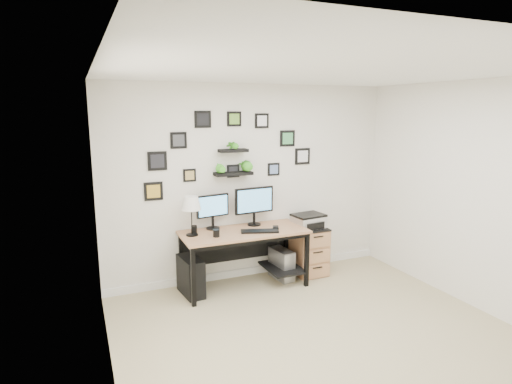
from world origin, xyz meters
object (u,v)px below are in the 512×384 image
table_lamp (191,204)px  printer (308,221)px  desk (246,239)px  file_cabinet (308,250)px  monitor_left (213,209)px  monitor_right (254,203)px  pc_tower_grey (282,264)px  mug (216,233)px  pc_tower_black (191,276)px

table_lamp → printer: size_ratio=1.08×
desk → file_cabinet: desk is taller
monitor_left → monitor_right: (0.56, -0.03, 0.04)m
desk → pc_tower_grey: desk is taller
file_cabinet → mug: bearing=-171.8°
monitor_left → file_cabinet: monitor_left is taller
mug → pc_tower_grey: bearing=9.4°
monitor_right → pc_tower_grey: size_ratio=1.28×
mug → monitor_right: bearing=26.3°
monitor_left → table_lamp: table_lamp is taller
monitor_right → printer: (0.75, -0.14, -0.29)m
desk → file_cabinet: bearing=3.5°
pc_tower_black → file_cabinet: file_cabinet is taller
desk → monitor_left: 0.57m
monitor_right → pc_tower_grey: 0.93m
pc_tower_black → file_cabinet: 1.70m
monitor_right → table_lamp: size_ratio=1.13×
pc_tower_grey → file_cabinet: bearing=5.4°
file_cabinet → pc_tower_grey: bearing=-174.6°
table_lamp → mug: table_lamp is taller
mug → pc_tower_black: (-0.30, 0.15, -0.56)m
pc_tower_grey → printer: (0.41, 0.01, 0.56)m
pc_tower_black → printer: 1.75m
desk → printer: (0.94, 0.03, 0.14)m
monitor_right → printer: 0.81m
pc_tower_black → printer: (1.67, 0.03, 0.53)m
monitor_left → pc_tower_black: 0.88m
table_lamp → mug: (0.26, -0.18, -0.35)m
file_cabinet → pc_tower_black: bearing=-178.1°
pc_tower_black → monitor_right: bearing=3.6°
table_lamp → pc_tower_black: bearing=-142.8°
pc_tower_grey → printer: bearing=1.6°
pc_tower_black → printer: bearing=-5.7°
pc_tower_black → pc_tower_grey: pc_tower_black is taller
printer → pc_tower_grey: bearing=-178.4°
desk → monitor_right: bearing=41.2°
pc_tower_grey → file_cabinet: file_cabinet is taller
mug → printer: 1.39m
monitor_left → mug: 0.41m
table_lamp → pc_tower_black: size_ratio=1.03×
table_lamp → pc_tower_grey: table_lamp is taller
printer → pc_tower_black: bearing=-179.1°
desk → file_cabinet: size_ratio=2.39×
pc_tower_grey → mug: bearing=-170.6°
file_cabinet → desk: bearing=-176.5°
desk → pc_tower_grey: size_ratio=3.70×
desk → mug: mug is taller
mug → desk: bearing=18.1°
desk → mug: size_ratio=17.68×
mug → printer: size_ratio=0.20×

